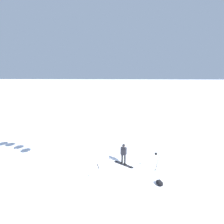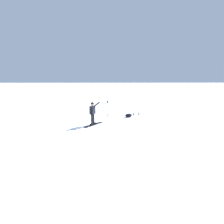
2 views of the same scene
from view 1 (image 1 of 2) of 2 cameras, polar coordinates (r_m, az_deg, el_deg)
The scene contains 6 objects.
ground_plane at distance 15.90m, azimuth 5.77°, elevation -14.75°, with size 300.00×300.00×0.00m, color white.
snowboarder at distance 15.87m, azimuth 3.17°, elevation -10.89°, with size 0.74×0.47×1.64m.
snowboard at distance 16.21m, azimuth 3.17°, elevation -14.08°, with size 1.25×1.46×0.10m.
gear_bag_large at distance 13.92m, azimuth 12.87°, elevation -18.35°, with size 0.71×0.57×0.28m.
camera_tripod at distance 15.12m, azimuth 11.87°, elevation -12.27°, with size 0.67×0.68×1.39m.
ski_poles at distance 13.53m, azimuth -3.82°, elevation -15.88°, with size 0.46×0.39×1.20m.
Camera 1 is at (-14.26, 0.92, 6.98)m, focal length 33.47 mm.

